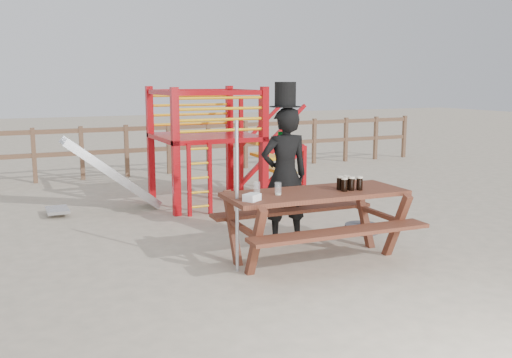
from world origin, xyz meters
name	(u,v)px	position (x,y,z in m)	size (l,w,h in m)	color
ground	(289,258)	(0.00, 0.00, 0.00)	(60.00, 60.00, 0.00)	#C0AF95
back_fence	(148,144)	(0.00, 7.00, 0.74)	(15.09, 0.09, 1.20)	brown
playground_fort	(202,144)	(0.12, 3.58, 1.07)	(4.71, 1.84, 2.10)	#AC0B11
picnic_table	(315,217)	(0.26, -0.19, 0.55)	(2.29, 1.62, 0.87)	brown
man_with_hat	(285,172)	(0.29, 0.69, 0.98)	(0.71, 0.49, 2.19)	black
metal_pole	(237,197)	(-0.79, -0.19, 0.88)	(0.04, 0.04, 1.77)	#B2B2B7
parasol_base	(362,228)	(1.56, 0.64, 0.06)	(0.50, 0.50, 0.21)	#3D3D43
paper_bag	(252,197)	(-0.68, -0.36, 0.91)	(0.18, 0.14, 0.08)	white
stout_pints	(348,183)	(0.67, -0.28, 0.95)	(0.30, 0.21, 0.17)	black
empty_glasses	(267,189)	(-0.36, -0.11, 0.94)	(0.29, 0.22, 0.15)	silver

